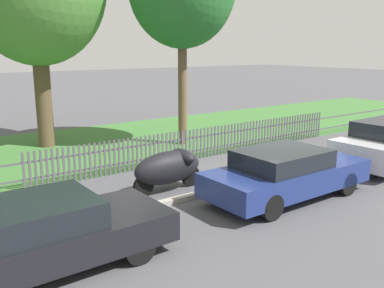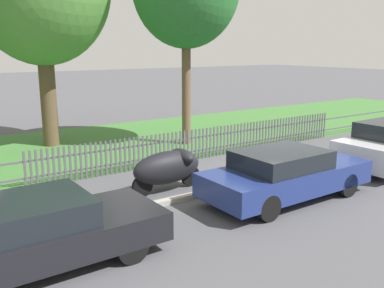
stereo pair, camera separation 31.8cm
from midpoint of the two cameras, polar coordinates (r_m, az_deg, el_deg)
ground_plane at (r=12.23m, az=10.09°, el=-4.70°), size 120.00×120.00×0.00m
kerb_stone at (r=12.28m, az=9.76°, el=-4.33°), size 38.80×0.20×0.12m
grass_strip at (r=17.64m, az=-6.40°, el=0.82°), size 38.80×7.81×0.01m
park_fence at (r=14.35m, az=1.26°, el=0.21°), size 38.80×0.05×1.02m
parked_car_black_saloon at (r=7.63m, az=-20.29°, el=-11.19°), size 4.18×1.81×1.22m
parked_car_navy_estate at (r=10.65m, az=11.59°, el=-3.79°), size 4.40×1.77×1.24m
covered_motorcycle at (r=10.97m, az=-3.85°, el=-3.07°), size 2.00×0.91×1.05m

